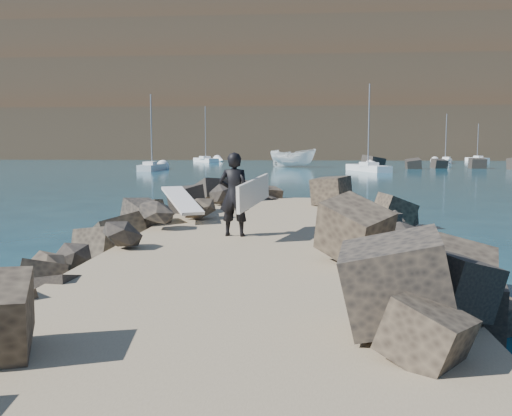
# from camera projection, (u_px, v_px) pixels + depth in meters

# --- Properties ---
(ground) EXTENTS (800.00, 800.00, 0.00)m
(ground) POSITION_uv_depth(u_px,v_px,m) (260.00, 273.00, 12.00)
(ground) COLOR #0F384C
(ground) RESTS_ON ground
(jetty) EXTENTS (6.00, 26.00, 0.60)m
(jetty) POSITION_uv_depth(u_px,v_px,m) (251.00, 282.00, 9.99)
(jetty) COLOR #8C7759
(jetty) RESTS_ON ground
(riprap_left) EXTENTS (2.60, 22.00, 1.00)m
(riprap_left) POSITION_uv_depth(u_px,v_px,m) (100.00, 262.00, 10.70)
(riprap_left) COLOR black
(riprap_left) RESTS_ON ground
(riprap_right) EXTENTS (2.60, 22.00, 1.00)m
(riprap_right) POSITION_uv_depth(u_px,v_px,m) (414.00, 268.00, 10.22)
(riprap_right) COLOR black
(riprap_right) RESTS_ON ground
(headland) EXTENTS (360.00, 140.00, 32.00)m
(headland) POSITION_uv_depth(u_px,v_px,m) (335.00, 100.00, 167.90)
(headland) COLOR #2D4919
(headland) RESTS_ON ground
(surfboard_resting) EXTENTS (1.66, 2.51, 0.08)m
(surfboard_resting) POSITION_uv_depth(u_px,v_px,m) (182.00, 204.00, 16.02)
(surfboard_resting) COLOR white
(surfboard_resting) RESTS_ON riprap_left
(boat_imported) EXTENTS (6.20, 3.69, 2.25)m
(boat_imported) POSITION_uv_depth(u_px,v_px,m) (293.00, 158.00, 69.87)
(boat_imported) COLOR white
(boat_imported) RESTS_ON ground
(surfer_with_board) EXTENTS (1.10, 2.36, 1.93)m
(surfer_with_board) POSITION_uv_depth(u_px,v_px,m) (237.00, 194.00, 13.08)
(surfer_with_board) COLOR black
(surfer_with_board) RESTS_ON jetty
(sailboat_a) EXTENTS (1.59, 6.80, 8.20)m
(sailboat_a) POSITION_uv_depth(u_px,v_px,m) (152.00, 167.00, 60.92)
(sailboat_a) COLOR white
(sailboat_a) RESTS_ON ground
(sailboat_c) EXTENTS (4.06, 7.69, 9.07)m
(sailboat_c) POSITION_uv_depth(u_px,v_px,m) (368.00, 168.00, 58.81)
(sailboat_c) COLOR white
(sailboat_c) RESTS_ON ground
(sailboat_e) EXTENTS (5.11, 7.27, 8.93)m
(sailboat_e) POSITION_uv_depth(u_px,v_px,m) (206.00, 160.00, 90.26)
(sailboat_e) COLOR white
(sailboat_e) RESTS_ON ground
(sailboat_d) EXTENTS (3.27, 6.19, 7.45)m
(sailboat_d) POSITION_uv_depth(u_px,v_px,m) (445.00, 161.00, 84.74)
(sailboat_d) COLOR white
(sailboat_d) RESTS_ON ground
(sailboat_f) EXTENTS (2.70, 5.15, 6.32)m
(sailboat_f) POSITION_uv_depth(u_px,v_px,m) (477.00, 159.00, 93.50)
(sailboat_f) COLOR white
(sailboat_f) RESTS_ON ground
(headland_buildings) EXTENTS (137.50, 30.50, 5.00)m
(headland_buildings) POSITION_uv_depth(u_px,v_px,m) (362.00, 32.00, 157.63)
(headland_buildings) COLOR white
(headland_buildings) RESTS_ON headland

